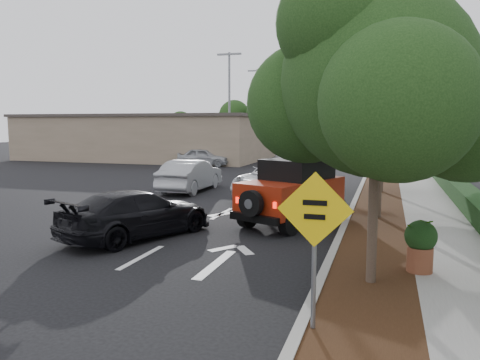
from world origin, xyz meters
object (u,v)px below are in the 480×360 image
at_px(silver_suv_ahead, 280,179).
at_px(speed_hump_sign, 315,229).
at_px(black_suv_oncoming, 137,214).
at_px(red_jeep, 295,191).

height_order(silver_suv_ahead, speed_hump_sign, speed_hump_sign).
distance_m(silver_suv_ahead, speed_hump_sign, 14.07).
bearing_deg(black_suv_oncoming, speed_hump_sign, 162.75).
height_order(black_suv_oncoming, speed_hump_sign, speed_hump_sign).
bearing_deg(silver_suv_ahead, speed_hump_sign, -66.89).
bearing_deg(speed_hump_sign, black_suv_oncoming, 138.63).
height_order(silver_suv_ahead, black_suv_oncoming, silver_suv_ahead).
bearing_deg(speed_hump_sign, silver_suv_ahead, 103.18).
distance_m(red_jeep, speed_hump_sign, 8.49).
bearing_deg(speed_hump_sign, red_jeep, 101.13).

